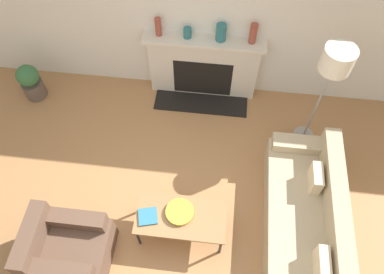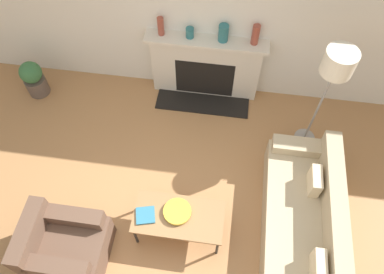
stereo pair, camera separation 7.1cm
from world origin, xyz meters
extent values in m
plane|color=#A87547|center=(0.00, 0.00, 0.00)|extent=(18.00, 18.00, 0.00)
cube|color=silver|center=(0.00, 2.47, 1.45)|extent=(18.00, 0.06, 2.90)
cube|color=beige|center=(0.22, 2.34, 0.51)|extent=(1.59, 0.20, 1.02)
cube|color=black|center=(0.22, 2.25, 0.37)|extent=(0.88, 0.04, 0.67)
cube|color=black|center=(0.22, 2.06, 0.01)|extent=(1.43, 0.40, 0.02)
cube|color=beige|center=(0.22, 2.31, 1.05)|extent=(1.71, 0.28, 0.05)
cube|color=tan|center=(1.62, 0.14, 0.20)|extent=(0.83, 2.26, 0.40)
cube|color=tan|center=(1.95, 0.14, 0.58)|extent=(0.20, 2.26, 0.35)
cube|color=tan|center=(1.62, 1.16, 0.48)|extent=(0.77, 0.22, 0.15)
cube|color=beige|center=(1.75, 0.65, 0.54)|extent=(0.12, 0.32, 0.28)
cube|color=beige|center=(1.75, -0.37, 0.54)|extent=(0.12, 0.32, 0.28)
cube|color=brown|center=(-1.03, -0.48, 0.22)|extent=(0.86, 0.75, 0.45)
cube|color=brown|center=(-1.38, -0.48, 0.61)|extent=(0.18, 0.75, 0.33)
cube|color=brown|center=(-1.03, -0.77, 0.54)|extent=(0.77, 0.18, 0.18)
cube|color=brown|center=(-1.03, -0.19, 0.54)|extent=(0.77, 0.18, 0.18)
cube|color=olive|center=(0.18, 0.01, 0.43)|extent=(1.06, 0.54, 0.03)
cylinder|color=black|center=(-0.31, -0.22, 0.21)|extent=(0.03, 0.03, 0.42)
cylinder|color=black|center=(0.68, -0.22, 0.21)|extent=(0.03, 0.03, 0.42)
cylinder|color=black|center=(-0.31, 0.24, 0.21)|extent=(0.03, 0.03, 0.42)
cylinder|color=black|center=(0.68, 0.24, 0.21)|extent=(0.03, 0.03, 0.42)
cylinder|color=gold|center=(0.16, 0.05, 0.46)|extent=(0.12, 0.12, 0.01)
cylinder|color=gold|center=(0.16, 0.05, 0.48)|extent=(0.33, 0.33, 0.04)
cube|color=teal|center=(-0.20, -0.04, 0.46)|extent=(0.26, 0.26, 0.02)
cylinder|color=gray|center=(1.78, 1.63, 0.01)|extent=(0.30, 0.30, 0.03)
cylinder|color=gray|center=(1.78, 1.63, 0.74)|extent=(0.03, 0.03, 1.42)
cylinder|color=silver|center=(1.78, 1.63, 1.56)|extent=(0.37, 0.37, 0.30)
cylinder|color=brown|center=(-0.41, 2.34, 1.21)|extent=(0.09, 0.09, 0.27)
cylinder|color=#28666B|center=(-0.02, 2.34, 1.15)|extent=(0.11, 0.11, 0.15)
cylinder|color=#28666B|center=(0.43, 2.34, 1.20)|extent=(0.14, 0.14, 0.25)
cylinder|color=brown|center=(0.86, 2.34, 1.22)|extent=(0.10, 0.10, 0.30)
cylinder|color=brown|center=(-2.38, 1.94, 0.15)|extent=(0.32, 0.32, 0.29)
sphere|color=#386B3D|center=(-2.38, 1.94, 0.44)|extent=(0.33, 0.33, 0.33)
camera|label=1|loc=(0.50, -1.57, 4.61)|focal=35.00mm
camera|label=2|loc=(0.57, -1.56, 4.61)|focal=35.00mm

